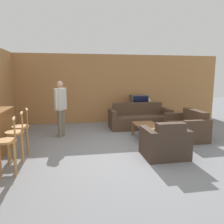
% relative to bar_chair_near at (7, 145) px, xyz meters
% --- Properties ---
extents(ground_plane, '(24.00, 24.00, 0.00)m').
position_rel_bar_chair_near_xyz_m(ground_plane, '(2.36, 0.70, -0.55)').
color(ground_plane, gray).
extents(wall_back, '(9.40, 0.08, 2.60)m').
position_rel_bar_chair_near_xyz_m(wall_back, '(2.36, 4.38, 0.75)').
color(wall_back, '#B27A47').
rests_on(wall_back, ground_plane).
extents(bar_chair_near, '(0.44, 0.44, 1.05)m').
position_rel_bar_chair_near_xyz_m(bar_chair_near, '(0.00, 0.00, 0.00)').
color(bar_chair_near, '#B77F42').
rests_on(bar_chair_near, ground_plane).
extents(bar_chair_mid, '(0.42, 0.42, 1.05)m').
position_rel_bar_chair_near_xyz_m(bar_chair_mid, '(0.00, 0.61, 0.00)').
color(bar_chair_mid, '#B77F42').
rests_on(bar_chair_mid, ground_plane).
extents(bar_chair_far, '(0.45, 0.45, 1.05)m').
position_rel_bar_chair_near_xyz_m(bar_chair_far, '(-0.00, 1.12, 0.00)').
color(bar_chair_far, '#B77F42').
rests_on(bar_chair_far, ground_plane).
extents(couch_far, '(2.08, 0.85, 0.85)m').
position_rel_bar_chair_near_xyz_m(couch_far, '(3.44, 3.14, -0.25)').
color(couch_far, '#4C3828').
rests_on(couch_far, ground_plane).
extents(armchair_near, '(0.93, 0.81, 0.83)m').
position_rel_bar_chair_near_xyz_m(armchair_near, '(3.15, 0.34, -0.25)').
color(armchair_near, '#423328').
rests_on(armchair_near, ground_plane).
extents(loveseat_right, '(0.78, 1.35, 0.81)m').
position_rel_bar_chair_near_xyz_m(loveseat_right, '(4.42, 1.68, -0.25)').
color(loveseat_right, '#4C3828').
rests_on(loveseat_right, ground_plane).
extents(coffee_table, '(0.62, 1.09, 0.42)m').
position_rel_bar_chair_near_xyz_m(coffee_table, '(3.22, 1.71, -0.19)').
color(coffee_table, brown).
rests_on(coffee_table, ground_plane).
extents(tv_unit, '(1.01, 0.50, 0.57)m').
position_rel_bar_chair_near_xyz_m(tv_unit, '(3.67, 3.97, -0.27)').
color(tv_unit, '#513823').
rests_on(tv_unit, ground_plane).
extents(tv, '(0.64, 0.44, 0.51)m').
position_rel_bar_chair_near_xyz_m(tv, '(3.67, 3.97, 0.27)').
color(tv, '#4C4C4C').
rests_on(tv, tv_unit).
extents(table_lamp, '(0.25, 0.25, 0.47)m').
position_rel_bar_chair_near_xyz_m(table_lamp, '(4.03, 3.97, 0.36)').
color(table_lamp, brown).
rests_on(table_lamp, tv_unit).
extents(person_by_window, '(0.34, 0.50, 1.64)m').
position_rel_bar_chair_near_xyz_m(person_by_window, '(0.82, 2.47, 0.37)').
color(person_by_window, '#756B5B').
rests_on(person_by_window, ground_plane).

